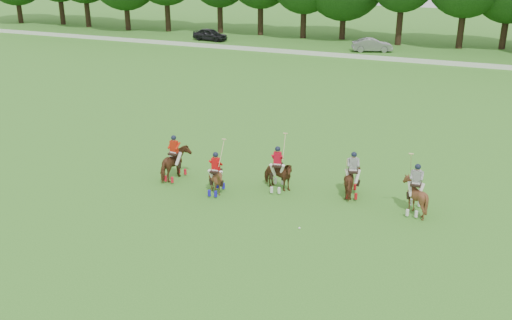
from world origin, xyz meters
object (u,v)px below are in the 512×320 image
at_px(car_left, 210,34).
at_px(car_mid, 372,45).
at_px(polo_stripe_b, 415,195).
at_px(polo_red_b, 277,175).
at_px(polo_red_c, 216,179).
at_px(polo_red_a, 175,164).
at_px(polo_stripe_a, 352,180).
at_px(polo_ball, 299,228).

distance_m(car_left, car_mid, 19.45).
bearing_deg(polo_stripe_b, polo_red_b, 179.78).
bearing_deg(polo_stripe_b, polo_red_c, -170.53).
xyz_separation_m(car_left, polo_red_a, (17.52, -38.92, 0.11)).
xyz_separation_m(car_left, polo_stripe_a, (26.14, -37.55, 0.05)).
distance_m(car_left, polo_ball, 48.53).
bearing_deg(polo_ball, car_mid, 97.50).
height_order(polo_red_a, polo_ball, polo_red_a).
relative_size(car_mid, polo_red_a, 1.85).
xyz_separation_m(car_left, polo_red_b, (22.69, -38.24, 0.06)).
xyz_separation_m(polo_red_b, polo_stripe_b, (6.38, -0.02, 0.04)).
xyz_separation_m(polo_red_b, polo_ball, (2.24, -3.39, -0.73)).
bearing_deg(polo_red_c, car_left, 116.94).
height_order(polo_stripe_b, polo_ball, polo_stripe_b).
height_order(car_mid, polo_red_b, polo_red_b).
height_order(car_left, polo_ball, car_left).
xyz_separation_m(polo_red_a, polo_ball, (7.40, -2.71, -0.79)).
distance_m(polo_red_a, polo_stripe_a, 8.73).
bearing_deg(car_left, polo_red_b, -143.19).
distance_m(polo_red_b, polo_stripe_a, 3.52).
distance_m(polo_red_a, polo_stripe_b, 11.56).
height_order(car_left, polo_red_c, polo_red_c).
distance_m(polo_red_c, polo_ball, 5.14).
height_order(polo_red_b, polo_red_c, polo_red_b).
xyz_separation_m(polo_red_c, polo_stripe_a, (5.95, 2.19, 0.05)).
distance_m(car_mid, polo_red_c, 39.75).
distance_m(polo_stripe_a, polo_stripe_b, 3.01).
bearing_deg(polo_stripe_a, polo_red_b, -168.80).
xyz_separation_m(polo_stripe_a, polo_ball, (-1.22, -4.08, -0.73)).
height_order(polo_red_b, polo_stripe_b, polo_stripe_b).
height_order(car_mid, polo_red_a, polo_red_a).
bearing_deg(car_mid, polo_red_c, 161.26).
relative_size(polo_stripe_b, polo_ball, 31.35).
distance_m(car_left, polo_red_a, 42.69).
distance_m(polo_stripe_a, polo_ball, 4.32).
bearing_deg(polo_red_c, polo_stripe_b, 9.47).
bearing_deg(polo_stripe_b, polo_red_a, -176.71).
distance_m(polo_stripe_b, polo_ball, 5.39).
relative_size(car_left, polo_red_b, 1.54).
bearing_deg(polo_red_a, polo_stripe_a, 9.05).
distance_m(car_left, polo_stripe_b, 48.05).
height_order(car_mid, polo_red_c, polo_red_c).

